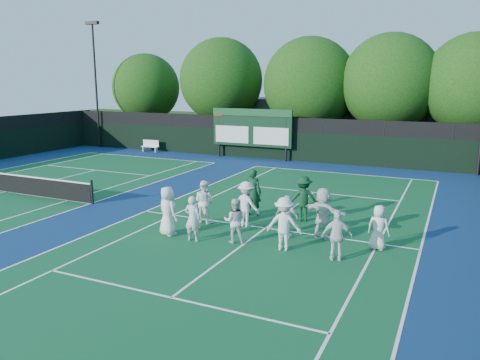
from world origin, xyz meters
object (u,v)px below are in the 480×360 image
at_px(tennis_net, 5,182).
at_px(bench, 151,145).
at_px(scoreboard, 251,128).
at_px(coach_left, 253,192).

distance_m(tennis_net, bench, 14.45).
bearing_deg(scoreboard, coach_left, -65.97).
relative_size(scoreboard, bench, 4.12).
relative_size(scoreboard, tennis_net, 0.53).
distance_m(scoreboard, tennis_net, 16.26).
distance_m(tennis_net, coach_left, 12.95).
bearing_deg(bench, tennis_net, -83.78).
height_order(tennis_net, bench, tennis_net).
bearing_deg(coach_left, scoreboard, -70.71).
distance_m(scoreboard, coach_left, 14.47).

